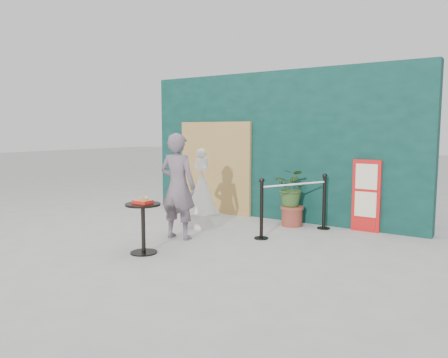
% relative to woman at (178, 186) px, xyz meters
% --- Properties ---
extents(ground, '(60.00, 60.00, 0.00)m').
position_rel_woman_xyz_m(ground, '(0.58, -0.68, -0.89)').
color(ground, '#ADAAA5').
rests_on(ground, ground).
extents(back_wall, '(6.00, 0.30, 3.00)m').
position_rel_woman_xyz_m(back_wall, '(0.58, 2.47, 0.61)').
color(back_wall, '#092B25').
rests_on(back_wall, ground).
extents(bamboo_fence, '(1.80, 0.08, 2.00)m').
position_rel_woman_xyz_m(bamboo_fence, '(-0.82, 2.26, 0.11)').
color(bamboo_fence, tan).
rests_on(bamboo_fence, ground).
extents(woman, '(0.70, 0.51, 1.78)m').
position_rel_woman_xyz_m(woman, '(0.00, 0.00, 0.00)').
color(woman, slate).
rests_on(woman, ground).
extents(menu_board, '(0.50, 0.07, 1.30)m').
position_rel_woman_xyz_m(menu_board, '(2.48, 2.27, -0.24)').
color(menu_board, red).
rests_on(menu_board, ground).
extents(statue, '(0.58, 0.58, 1.49)m').
position_rel_woman_xyz_m(statue, '(-0.20, 0.93, -0.28)').
color(statue, silver).
rests_on(statue, ground).
extents(cafe_table, '(0.52, 0.52, 0.75)m').
position_rel_woman_xyz_m(cafe_table, '(0.15, -0.98, -0.39)').
color(cafe_table, black).
rests_on(cafe_table, ground).
extents(food_basket, '(0.26, 0.19, 0.11)m').
position_rel_woman_xyz_m(food_basket, '(0.15, -0.98, -0.10)').
color(food_basket, red).
rests_on(food_basket, cafe_table).
extents(planter, '(0.65, 0.56, 1.10)m').
position_rel_woman_xyz_m(planter, '(1.19, 1.95, -0.25)').
color(planter, brown).
rests_on(planter, ground).
extents(stanchion_barrier, '(0.84, 1.54, 1.03)m').
position_rel_woman_xyz_m(stanchion_barrier, '(1.48, 1.41, -0.39)').
color(stanchion_barrier, black).
rests_on(stanchion_barrier, ground).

